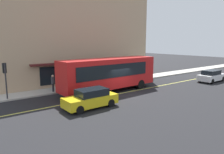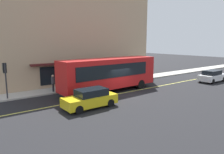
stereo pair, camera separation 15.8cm
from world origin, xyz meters
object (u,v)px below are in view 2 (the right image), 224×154
object	(u,v)px
pedestrian_waiting	(89,75)
car_white	(212,76)
bus	(110,73)
car_yellow	(90,98)
traffic_light	(5,72)
pedestrian_by_curb	(53,82)

from	to	relation	value
pedestrian_waiting	car_white	bearing A→B (deg)	-27.90
bus	car_white	bearing A→B (deg)	-14.86
car_yellow	pedestrian_waiting	bearing A→B (deg)	59.88
bus	car_yellow	size ratio (longest dim) A/B	2.60
bus	pedestrian_waiting	world-z (taller)	bus
traffic_light	car_white	bearing A→B (deg)	-16.05
car_white	car_yellow	distance (m)	18.43
traffic_light	car_yellow	xyz separation A→B (m)	(4.89, -6.48, -1.79)
pedestrian_by_curb	pedestrian_waiting	bearing A→B (deg)	10.95
bus	pedestrian_by_curb	xyz separation A→B (m)	(-5.10, 2.89, -0.78)
pedestrian_waiting	pedestrian_by_curb	distance (m)	4.93
traffic_light	car_white	size ratio (longest dim) A/B	0.74
bus	car_yellow	world-z (taller)	bus
traffic_light	car_yellow	distance (m)	8.31
bus	pedestrian_by_curb	distance (m)	5.91
car_white	pedestrian_by_curb	distance (m)	20.15
traffic_light	pedestrian_by_curb	world-z (taller)	traffic_light
traffic_light	pedestrian_waiting	bearing A→B (deg)	5.09
bus	traffic_light	xyz separation A→B (m)	(-9.39, 3.01, 0.55)
car_yellow	traffic_light	bearing A→B (deg)	127.04
traffic_light	pedestrian_waiting	world-z (taller)	traffic_light
traffic_light	bus	bearing A→B (deg)	-17.78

